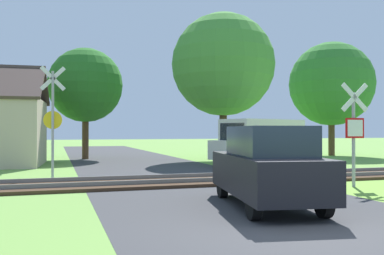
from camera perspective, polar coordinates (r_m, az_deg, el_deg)
ground_plane at (r=7.53m, az=15.83°, el=-13.31°), size 160.00×160.00×0.00m
road_asphalt at (r=9.23m, az=8.83°, el=-10.91°), size 6.53×80.00×0.01m
rail_track at (r=13.96m, az=-0.71°, el=-7.13°), size 60.00×2.60×0.22m
stop_sign_near at (r=13.65m, az=20.80°, el=-0.18°), size 0.87×0.18×3.12m
crossing_sign_far at (r=15.81m, az=-18.08°, el=1.54°), size 0.88×0.13×3.98m
tree_far at (r=30.99m, az=18.09°, el=5.53°), size 5.73×5.73×7.78m
tree_center at (r=26.45m, az=-14.02°, el=5.47°), size 4.43×4.43×6.64m
tree_right at (r=24.77m, az=4.17°, el=8.35°), size 5.89×5.89×8.43m
mail_truck at (r=21.21m, az=9.09°, el=-1.65°), size 5.24×3.47×2.24m
parked_car at (r=9.60m, az=9.99°, el=-5.14°), size 2.27×4.21×1.78m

